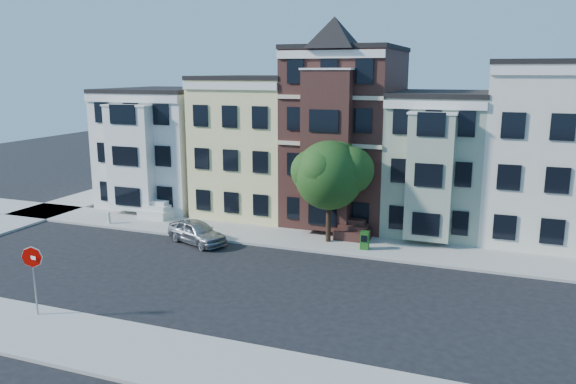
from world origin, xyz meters
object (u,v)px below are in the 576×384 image
at_px(fire_hydrant, 109,219).
at_px(parked_car, 197,232).
at_px(street_tree, 329,180).
at_px(stop_sign, 34,276).
at_px(newspaper_box, 365,240).

bearing_deg(fire_hydrant, parked_car, -10.85).
height_order(street_tree, stop_sign, street_tree).
distance_m(street_tree, fire_hydrant, 16.10).
distance_m(fire_hydrant, stop_sign, 15.25).
bearing_deg(newspaper_box, stop_sign, -131.18).
bearing_deg(newspaper_box, parked_car, -170.85).
bearing_deg(parked_car, street_tree, -47.13).
xyz_separation_m(parked_car, newspaper_box, (10.23, 2.12, -0.04)).
xyz_separation_m(newspaper_box, fire_hydrant, (-18.13, -0.61, -0.22)).
distance_m(street_tree, newspaper_box, 4.27).
relative_size(parked_car, newspaper_box, 3.93).
distance_m(street_tree, parked_car, 8.90).
height_order(fire_hydrant, stop_sign, stop_sign).
bearing_deg(street_tree, newspaper_box, -16.93).
relative_size(street_tree, fire_hydrant, 11.78).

